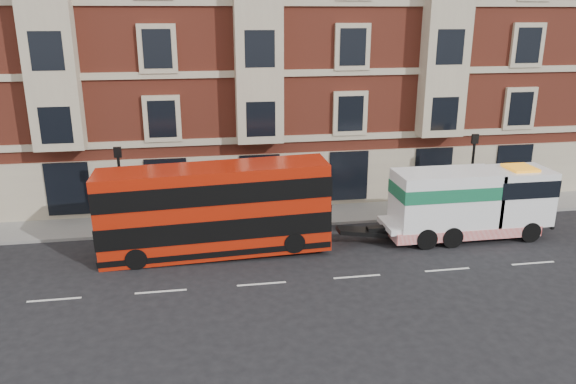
% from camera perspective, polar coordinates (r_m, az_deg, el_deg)
% --- Properties ---
extents(ground, '(120.00, 120.00, 0.00)m').
position_cam_1_polar(ground, '(23.06, -2.70, -9.31)').
color(ground, black).
rests_on(ground, ground).
extents(sidewalk, '(90.00, 3.00, 0.15)m').
position_cam_1_polar(sidewalk, '(29.88, -4.44, -2.73)').
color(sidewalk, slate).
rests_on(sidewalk, ground).
extents(victorian_terrace, '(45.00, 12.00, 20.40)m').
position_cam_1_polar(victorian_terrace, '(35.54, -5.16, 16.95)').
color(victorian_terrace, brown).
rests_on(victorian_terrace, ground).
extents(lamp_post_west, '(0.35, 0.15, 4.35)m').
position_cam_1_polar(lamp_post_west, '(27.98, -16.64, 0.76)').
color(lamp_post_west, black).
rests_on(lamp_post_west, sidewalk).
extents(lamp_post_east, '(0.35, 0.15, 4.35)m').
position_cam_1_polar(lamp_post_east, '(31.22, 18.19, 2.33)').
color(lamp_post_east, black).
rests_on(lamp_post_east, sidewalk).
extents(double_decker_bus, '(10.16, 2.33, 4.11)m').
position_cam_1_polar(double_decker_bus, '(25.17, -7.47, -1.69)').
color(double_decker_bus, '#AA1C09').
rests_on(double_decker_bus, ground).
extents(tow_truck, '(8.14, 2.40, 3.39)m').
position_cam_1_polar(tow_truck, '(28.31, 17.73, -1.02)').
color(tow_truck, white).
rests_on(tow_truck, ground).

